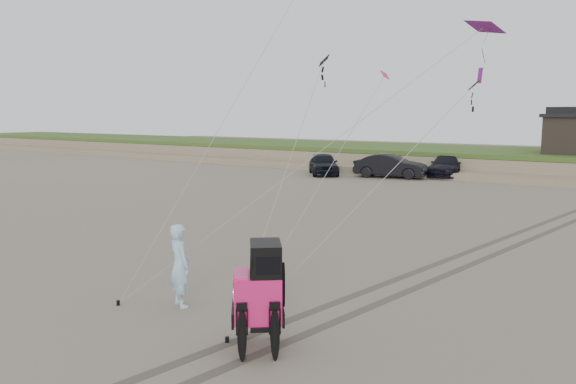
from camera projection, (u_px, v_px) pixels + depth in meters
name	position (u px, v px, depth m)	size (l,w,h in m)	color
ground	(221.00, 334.00, 11.58)	(160.00, 160.00, 0.00)	#6B6054
dune_ridge	(563.00, 165.00, 41.67)	(160.00, 14.25, 1.73)	#7A6B54
truck_a	(324.00, 164.00, 42.45)	(1.96, 4.88, 1.66)	black
truck_b	(391.00, 166.00, 40.36)	(1.80, 5.15, 1.70)	black
truck_c	(447.00, 166.00, 41.18)	(2.18, 5.35, 1.55)	black
jeep	(258.00, 307.00, 10.74)	(1.95, 4.53, 1.69)	#EA1E6D
man	(180.00, 265.00, 13.17)	(0.72, 0.47, 1.98)	#8CB6D9
kite_flock	(443.00, 6.00, 16.85)	(4.65, 5.20, 8.49)	black
stake_main	(118.00, 303.00, 13.34)	(0.08, 0.08, 0.12)	black
stake_aux	(227.00, 340.00, 11.16)	(0.08, 0.08, 0.12)	black
tire_tracks	(451.00, 265.00, 16.87)	(5.22, 29.74, 0.01)	#4C443D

